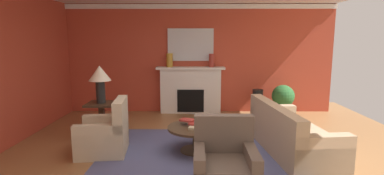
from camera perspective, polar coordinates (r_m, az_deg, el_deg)
ground_plane at (r=5.15m, az=0.58°, el=-13.10°), size 8.79×8.79×0.00m
wall_fireplace at (r=8.01m, az=0.54°, el=5.57°), size 7.36×0.12×2.88m
crown_moulding at (r=7.96m, az=0.56°, el=15.37°), size 7.36×0.08×0.12m
area_rug at (r=5.35m, az=0.78°, el=-12.12°), size 3.28×2.49×0.01m
fireplace at (r=7.90m, az=-0.27°, el=-0.73°), size 1.80×0.35×1.24m
mantel_mirror at (r=7.90m, az=-0.27°, el=8.24°), size 1.21×0.04×0.85m
sofa at (r=5.50m, az=18.40°, el=-8.80°), size 1.12×2.18×0.85m
armchair_near_window at (r=5.40m, az=-16.40°, el=-8.93°), size 0.88×0.88×0.95m
armchair_facing_fireplace at (r=3.98m, az=6.35°, el=-15.30°), size 0.81×0.81×0.95m
coffee_table at (r=5.24m, az=0.79°, el=-8.76°), size 1.00×1.00×0.45m
side_table at (r=6.27m, az=-16.98°, el=-5.53°), size 0.56×0.56×0.70m
table_lamp at (r=6.12m, az=-17.35°, el=1.97°), size 0.44×0.44×0.75m
vase_tall_corner at (r=7.83m, az=12.50°, el=-2.85°), size 0.27×0.27×0.69m
vase_mantel_right at (r=7.76m, az=3.80°, el=5.23°), size 0.14×0.14×0.34m
vase_mantel_left at (r=7.78m, az=-4.35°, el=5.27°), size 0.17×0.17×0.36m
book_red_cover at (r=5.06m, az=0.60°, el=-7.85°), size 0.24×0.18×0.03m
book_art_folio at (r=5.21m, az=0.61°, el=-6.94°), size 0.24×0.23×0.04m
book_small_novel at (r=5.30m, az=-0.91°, el=-6.29°), size 0.29×0.25×0.03m
potted_plant at (r=7.78m, az=17.13°, el=-2.01°), size 0.56×0.56×0.83m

